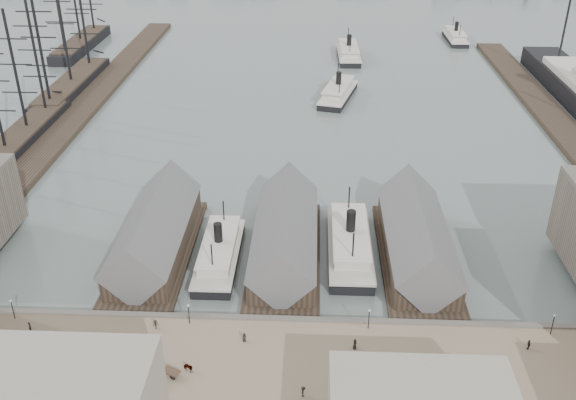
{
  "coord_description": "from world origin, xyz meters",
  "views": [
    {
      "loc": [
        5.26,
        -91.31,
        71.73
      ],
      "look_at": [
        0.0,
        30.0,
        6.0
      ],
      "focal_mm": 40.0,
      "sensor_mm": 36.0,
      "label": 1
    }
  ],
  "objects_px": {
    "horse_cart_left": "(62,352)",
    "ferry_docked_west": "(219,252)",
    "horse_cart_center": "(183,369)",
    "horse_cart_right": "(370,386)"
  },
  "relations": [
    {
      "from": "horse_cart_right",
      "to": "ferry_docked_west",
      "type": "bearing_deg",
      "value": 21.35
    },
    {
      "from": "horse_cart_center",
      "to": "horse_cart_right",
      "type": "xyz_separation_m",
      "value": [
        28.11,
        -2.19,
        -0.0
      ]
    },
    {
      "from": "ferry_docked_west",
      "to": "horse_cart_right",
      "type": "distance_m",
      "value": 45.01
    },
    {
      "from": "horse_cart_left",
      "to": "horse_cart_center",
      "type": "xyz_separation_m",
      "value": [
        19.72,
        -3.11,
        0.01
      ]
    },
    {
      "from": "ferry_docked_west",
      "to": "horse_cart_left",
      "type": "distance_m",
      "value": 36.85
    },
    {
      "from": "horse_cart_left",
      "to": "ferry_docked_west",
      "type": "bearing_deg",
      "value": 9.54
    },
    {
      "from": "ferry_docked_west",
      "to": "horse_cart_right",
      "type": "relative_size",
      "value": 5.32
    },
    {
      "from": "horse_cart_center",
      "to": "horse_cart_right",
      "type": "distance_m",
      "value": 28.2
    },
    {
      "from": "horse_cart_left",
      "to": "horse_cart_right",
      "type": "distance_m",
      "value": 48.13
    },
    {
      "from": "horse_cart_right",
      "to": "horse_cart_left",
      "type": "bearing_deg",
      "value": 67.81
    }
  ]
}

